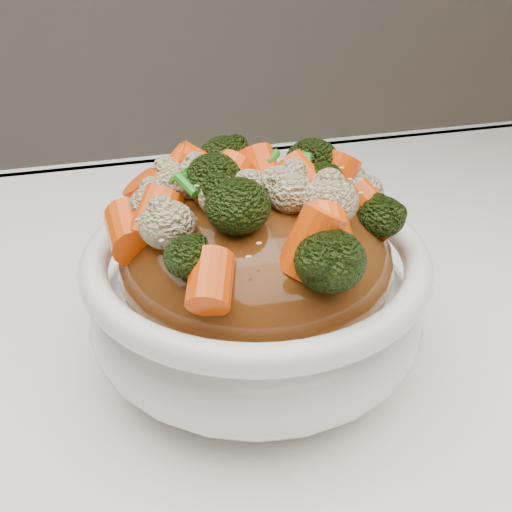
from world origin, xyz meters
name	(u,v)px	position (x,y,z in m)	size (l,w,h in m)	color
tablecloth	(256,427)	(0.00, 0.00, 0.73)	(1.20, 0.80, 0.04)	white
bowl	(256,298)	(0.01, 0.05, 0.79)	(0.21, 0.21, 0.08)	white
sauce_base	(256,260)	(0.01, 0.05, 0.82)	(0.17, 0.17, 0.09)	#582C0F
carrots	(256,168)	(0.01, 0.05, 0.88)	(0.17, 0.17, 0.05)	#F54E08
broccoli	(256,170)	(0.01, 0.05, 0.88)	(0.17, 0.17, 0.04)	black
cauliflower	(256,173)	(0.01, 0.05, 0.88)	(0.17, 0.17, 0.03)	beige
scallions	(256,167)	(0.01, 0.05, 0.88)	(0.12, 0.12, 0.02)	#267E1D
sesame_seeds	(256,167)	(0.01, 0.05, 0.88)	(0.15, 0.15, 0.01)	beige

